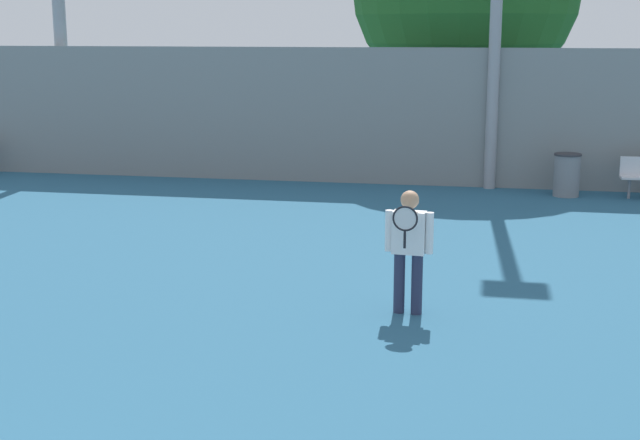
# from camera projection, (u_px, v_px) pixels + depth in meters

# --- Properties ---
(tennis_player) EXTENTS (0.60, 0.42, 1.56)m
(tennis_player) POSITION_uv_depth(u_px,v_px,m) (409.00, 244.00, 10.99)
(tennis_player) COLOR #282D47
(tennis_player) RESTS_ON ground_plane
(trash_bin) EXTENTS (0.57, 0.57, 0.91)m
(trash_bin) POSITION_uv_depth(u_px,v_px,m) (567.00, 175.00, 18.88)
(trash_bin) COLOR gray
(trash_bin) RESTS_ON ground_plane
(back_fence) EXTENTS (35.26, 0.06, 3.09)m
(back_fence) POSITION_uv_depth(u_px,v_px,m) (330.00, 116.00, 20.37)
(back_fence) COLOR gray
(back_fence) RESTS_ON ground_plane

